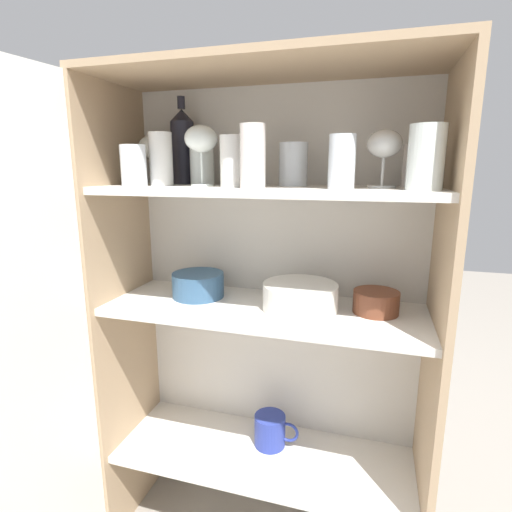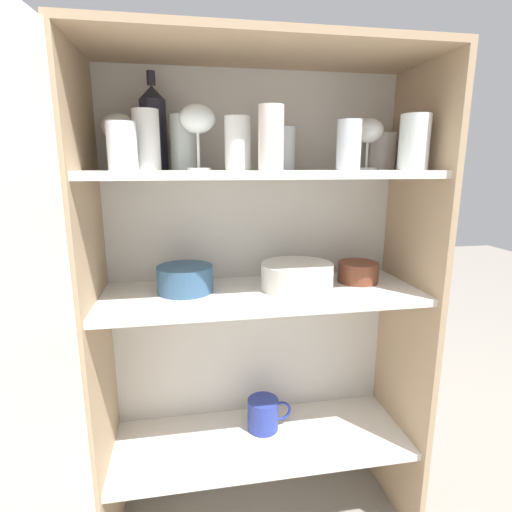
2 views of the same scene
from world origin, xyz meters
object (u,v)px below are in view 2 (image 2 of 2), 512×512
object	(u,v)px
coffee_mug_primary	(264,414)
plate_stack_white	(297,276)
wine_bottle	(154,128)
serving_bowl_small	(358,271)
mixing_bowl_large	(185,278)

from	to	relation	value
coffee_mug_primary	plate_stack_white	bearing A→B (deg)	-20.61
wine_bottle	serving_bowl_small	xyz separation A→B (m)	(0.58, -0.06, -0.41)
plate_stack_white	mixing_bowl_large	world-z (taller)	same
serving_bowl_small	coffee_mug_primary	distance (m)	0.53
wine_bottle	mixing_bowl_large	size ratio (longest dim) A/B	1.63
coffee_mug_primary	serving_bowl_small	bearing A→B (deg)	-0.36
mixing_bowl_large	wine_bottle	bearing A→B (deg)	134.89
serving_bowl_small	coffee_mug_primary	bearing A→B (deg)	179.64
wine_bottle	mixing_bowl_large	xyz separation A→B (m)	(0.07, -0.07, -0.40)
serving_bowl_small	coffee_mug_primary	world-z (taller)	serving_bowl_small
wine_bottle	coffee_mug_primary	bearing A→B (deg)	-11.08
wine_bottle	plate_stack_white	world-z (taller)	wine_bottle
mixing_bowl_large	serving_bowl_small	xyz separation A→B (m)	(0.51, 0.01, -0.01)
wine_bottle	coffee_mug_primary	size ratio (longest dim) A/B	1.81
coffee_mug_primary	wine_bottle	bearing A→B (deg)	168.92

